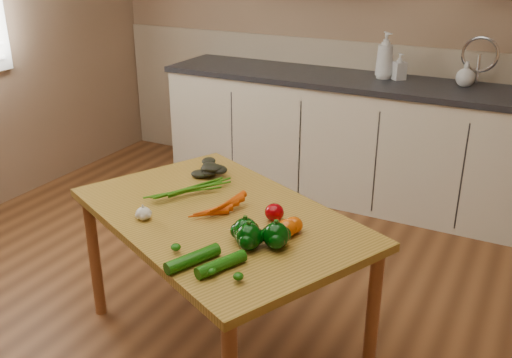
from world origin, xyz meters
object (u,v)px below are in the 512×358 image
object	(u,v)px
pepper_c	(249,237)
zucchini_a	(221,264)
table	(219,229)
pepper_b	(276,235)
pepper_a	(245,231)
zucchini_b	(193,259)
tomato_b	(294,225)
tomato_a	(274,212)
soap_bottle_c	(466,74)
carrot_bunch	(211,200)
soap_bottle_b	(399,66)
leafy_greens	(207,166)
tomato_c	(287,228)
soap_bottle_a	(385,55)
garlic_bulb	(143,214)

from	to	relation	value
pepper_c	zucchini_a	size ratio (longest dim) A/B	0.50
table	pepper_b	xyz separation A→B (m)	(0.35, -0.15, 0.13)
pepper_a	pepper_b	bearing A→B (deg)	8.17
pepper_c	zucchini_b	size ratio (longest dim) A/B	0.46
tomato_b	pepper_a	bearing A→B (deg)	-130.43
tomato_a	soap_bottle_c	bearing A→B (deg)	78.08
pepper_b	tomato_a	distance (m)	0.23
soap_bottle_c	carrot_bunch	world-z (taller)	soap_bottle_c
soap_bottle_b	zucchini_a	distance (m)	2.44
tomato_a	zucchini_b	xyz separation A→B (m)	(-0.11, -0.46, -0.01)
tomato_b	zucchini_a	distance (m)	0.40
leafy_greens	zucchini_a	world-z (taller)	leafy_greens
table	leafy_greens	distance (m)	0.48
zucchini_a	table	bearing A→B (deg)	122.21
tomato_c	soap_bottle_b	bearing A→B (deg)	93.36
soap_bottle_a	soap_bottle_b	xyz separation A→B (m)	(0.10, 0.01, -0.07)
table	garlic_bulb	size ratio (longest dim) A/B	23.29
tomato_c	zucchini_a	xyz separation A→B (m)	(-0.10, -0.34, -0.01)
carrot_bunch	pepper_a	bearing A→B (deg)	-11.20
garlic_bulb	tomato_a	bearing A→B (deg)	27.03
pepper_b	tomato_c	xyz separation A→B (m)	(-0.00, 0.10, -0.02)
pepper_c	tomato_b	size ratio (longest dim) A/B	1.37
garlic_bulb	tomato_a	xyz separation A→B (m)	(0.49, 0.25, 0.01)
pepper_b	zucchini_a	size ratio (longest dim) A/B	0.50
tomato_b	zucchini_a	xyz separation A→B (m)	(-0.11, -0.38, -0.01)
pepper_b	tomato_c	distance (m)	0.10
leafy_greens	zucchini_a	xyz separation A→B (m)	(0.53, -0.75, -0.02)
pepper_c	soap_bottle_b	bearing A→B (deg)	90.90
leafy_greens	pepper_a	world-z (taller)	pepper_a
tomato_b	tomato_a	bearing A→B (deg)	151.69
soap_bottle_c	leafy_greens	world-z (taller)	soap_bottle_c
zucchini_a	zucchini_b	world-z (taller)	zucchini_b
soap_bottle_b	leafy_greens	bearing A→B (deg)	-153.28
table	carrot_bunch	bearing A→B (deg)	171.98
zucchini_a	pepper_a	bearing A→B (deg)	95.79
soap_bottle_a	tomato_a	distance (m)	2.00
tomato_a	soap_bottle_a	bearing A→B (deg)	93.47
leafy_greens	zucchini_b	distance (m)	0.88
carrot_bunch	leafy_greens	world-z (taller)	leafy_greens
table	tomato_b	bearing A→B (deg)	23.43
soap_bottle_c	pepper_a	bearing A→B (deg)	82.44
table	leafy_greens	xyz separation A→B (m)	(-0.29, 0.36, 0.12)
carrot_bunch	tomato_a	xyz separation A→B (m)	(0.30, 0.01, 0.01)
table	pepper_c	distance (m)	0.36
soap_bottle_a	leafy_greens	size ratio (longest dim) A/B	1.71
tomato_a	tomato_c	bearing A→B (deg)	-43.66
table	garlic_bulb	xyz separation A→B (m)	(-0.25, -0.20, 0.11)
carrot_bunch	garlic_bulb	size ratio (longest dim) A/B	3.67
zucchini_a	pepper_c	bearing A→B (deg)	85.87
garlic_bulb	tomato_a	size ratio (longest dim) A/B	0.80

